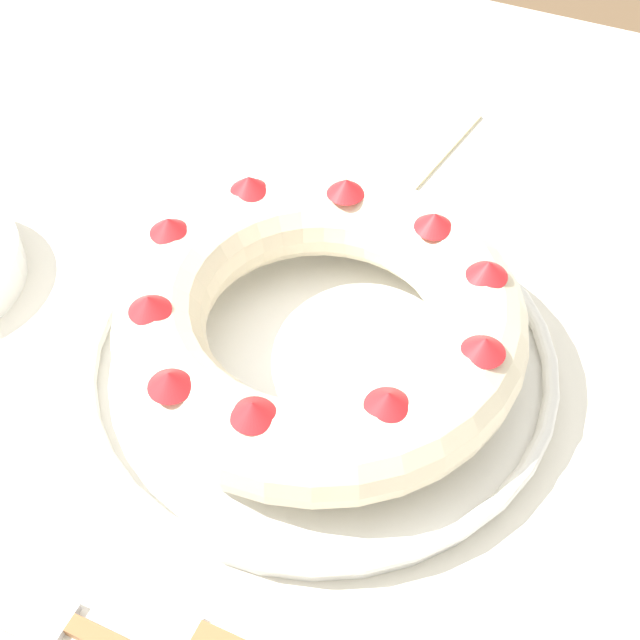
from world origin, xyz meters
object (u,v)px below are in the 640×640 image
(bundt_cake, at_px, (320,319))
(cake_knife, at_px, (201,636))
(napkin, at_px, (405,136))
(serving_dish, at_px, (320,361))

(bundt_cake, height_order, cake_knife, bundt_cake)
(cake_knife, height_order, napkin, cake_knife)
(serving_dish, distance_m, cake_knife, 0.22)
(bundt_cake, bearing_deg, cake_knife, -174.56)
(cake_knife, distance_m, napkin, 0.53)
(serving_dish, distance_m, napkin, 0.31)
(cake_knife, bearing_deg, serving_dish, -0.26)
(serving_dish, bearing_deg, cake_knife, -174.58)
(serving_dish, xyz_separation_m, cake_knife, (-0.22, -0.02, -0.01))
(serving_dish, relative_size, bundt_cake, 1.19)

